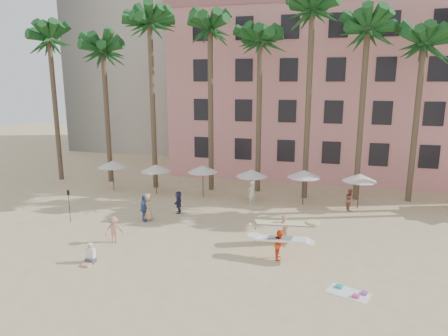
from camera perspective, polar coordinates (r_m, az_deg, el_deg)
The scene contains 10 objects.
ground at distance 20.10m, azimuth 0.15°, elevation -15.09°, with size 120.00×120.00×0.00m, color #D1B789.
pink_hotel at distance 43.41m, azimuth 18.02°, elevation 10.09°, with size 35.00×14.00×16.00m, color #DD8688.
palm_row at distance 32.74m, azimuth 7.83°, elevation 18.74°, with size 44.40×5.40×16.30m.
umbrella_row at distance 31.47m, azimuth 0.39°, elevation -0.38°, with size 22.50×2.70×2.73m.
beach_towel at distance 19.46m, azimuth 17.53°, elevation -16.59°, with size 2.04×1.60×0.14m.
carrier_yellow at distance 23.61m, azimuth 8.65°, elevation -8.34°, with size 3.49×1.93×1.70m.
carrier_white at distance 21.65m, azimuth 8.00°, elevation -10.59°, with size 2.90×0.93×1.60m.
beachgoers at distance 27.43m, azimuth -4.48°, elevation -5.53°, with size 14.62×10.61×1.91m.
paddle at distance 28.44m, azimuth -21.27°, elevation -4.55°, with size 0.18×0.04×2.23m.
seated_man at distance 22.29m, azimuth -18.60°, elevation -11.89°, with size 0.46×0.80×1.04m.
Camera 1 is at (4.33, -17.31, 9.26)m, focal length 32.00 mm.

